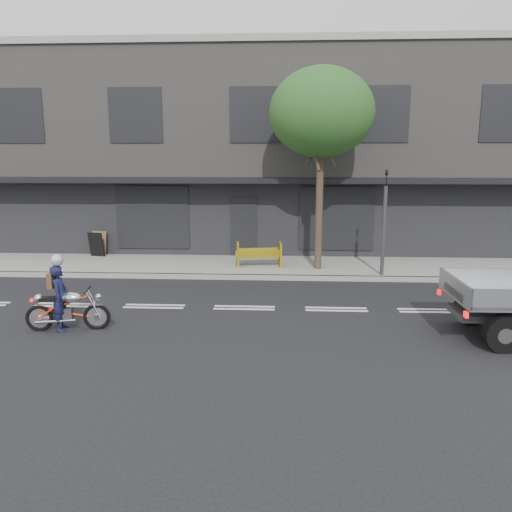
% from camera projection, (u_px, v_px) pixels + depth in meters
% --- Properties ---
extents(ground, '(80.00, 80.00, 0.00)m').
position_uv_depth(ground, '(244.00, 308.00, 13.10)').
color(ground, black).
rests_on(ground, ground).
extents(sidewalk, '(32.00, 3.20, 0.15)m').
position_uv_depth(sidewalk, '(254.00, 266.00, 17.69)').
color(sidewalk, gray).
rests_on(sidewalk, ground).
extents(kerb, '(32.00, 0.20, 0.15)m').
position_uv_depth(kerb, '(252.00, 277.00, 16.12)').
color(kerb, gray).
rests_on(kerb, ground).
extents(building_main, '(26.00, 10.00, 8.00)m').
position_uv_depth(building_main, '(262.00, 154.00, 23.38)').
color(building_main, slate).
rests_on(building_main, ground).
extents(street_tree, '(3.40, 3.40, 6.74)m').
position_uv_depth(street_tree, '(322.00, 113.00, 16.06)').
color(street_tree, '#382B21').
rests_on(street_tree, ground).
extents(traffic_light_pole, '(0.12, 0.12, 3.50)m').
position_uv_depth(traffic_light_pole, '(384.00, 229.00, 15.83)').
color(traffic_light_pole, '#2D2D30').
rests_on(traffic_light_pole, ground).
extents(motorcycle, '(1.89, 0.55, 0.98)m').
position_uv_depth(motorcycle, '(68.00, 309.00, 11.36)').
color(motorcycle, black).
rests_on(motorcycle, ground).
extents(rider, '(0.44, 0.60, 1.51)m').
position_uv_depth(rider, '(60.00, 298.00, 11.31)').
color(rider, '#131636').
rests_on(rider, ground).
extents(construction_barrier, '(1.65, 0.84, 0.88)m').
position_uv_depth(construction_barrier, '(259.00, 255.00, 17.06)').
color(construction_barrier, yellow).
rests_on(construction_barrier, sidewalk).
extents(sandwich_board, '(0.66, 0.50, 0.94)m').
position_uv_depth(sandwich_board, '(96.00, 244.00, 18.95)').
color(sandwich_board, black).
rests_on(sandwich_board, sidewalk).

